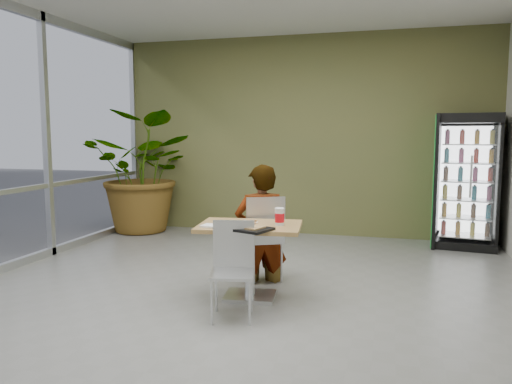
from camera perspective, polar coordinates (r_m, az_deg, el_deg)
ground at (r=5.01m, az=-2.26°, el=-12.42°), size 7.00×7.00×0.00m
room_envelope at (r=4.73m, az=-2.35°, el=6.22°), size 6.00×7.00×3.20m
dining_table at (r=4.96m, az=-0.72°, el=-6.14°), size 1.07×0.81×0.75m
chair_far at (r=5.51m, az=0.90°, el=-4.56°), size 0.57×0.57×0.96m
chair_near at (r=4.53m, az=-2.64°, el=-7.86°), size 0.45×0.46×0.86m
seated_woman at (r=5.57m, az=0.57°, el=-5.07°), size 0.70×0.60×1.61m
pizza_plate at (r=5.00m, az=-0.99°, el=-3.36°), size 0.27×0.21×0.03m
soda_cup at (r=4.86m, az=2.72°, el=-2.86°), size 0.10×0.10×0.17m
napkin_stack at (r=4.81m, az=-5.24°, el=-3.86°), size 0.17×0.17×0.02m
cafeteria_tray at (r=4.63m, az=-0.93°, el=-4.22°), size 0.49×0.42×0.02m
beverage_fridge at (r=7.75m, az=22.94°, el=1.14°), size 0.96×0.78×1.92m
potted_plant at (r=8.52m, az=-12.54°, el=2.25°), size 1.82×1.57×2.01m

